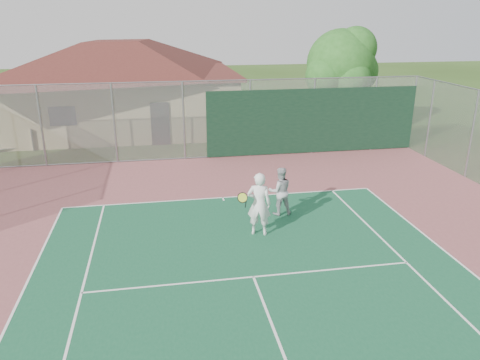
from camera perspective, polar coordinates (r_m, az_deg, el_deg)
name	(u,v)px	position (r m, az deg, el deg)	size (l,w,h in m)	color
back_fence	(252,121)	(21.43, 1.53, 7.24)	(20.08, 0.11, 3.53)	gray
side_fence_right	(472,135)	(20.58, 26.41, 4.96)	(0.08, 9.00, 3.50)	gray
clubhouse	(120,77)	(27.67, -14.37, 12.11)	(13.55, 9.06, 5.83)	tan
bleachers	(2,137)	(25.74, -27.03, 4.67)	(3.23, 2.30, 1.07)	#A52D26
tree	(342,66)	(25.25, 12.36, 13.45)	(4.10, 3.88, 5.72)	#311C11
player_white_front	(259,204)	(13.65, 2.31, -3.00)	(1.12, 0.78, 1.91)	silver
player_grey_back	(280,192)	(15.15, 4.89, -1.42)	(0.78, 0.61, 1.60)	#A4A7A9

